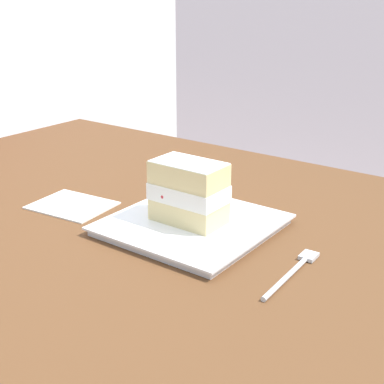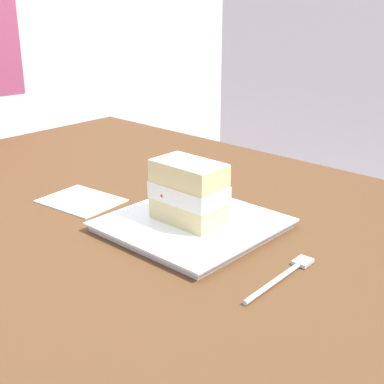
% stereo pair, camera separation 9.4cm
% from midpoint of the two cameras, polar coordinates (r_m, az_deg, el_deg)
% --- Properties ---
extents(patio_table, '(1.56, 1.07, 0.75)m').
position_cam_midpoint_polar(patio_table, '(0.99, -0.70, -8.83)').
color(patio_table, brown).
rests_on(patio_table, ground).
extents(dessert_plate, '(0.27, 0.27, 0.02)m').
position_cam_midpoint_polar(dessert_plate, '(0.96, 2.80, -3.51)').
color(dessert_plate, white).
rests_on(dessert_plate, patio_table).
extents(cake_slice, '(0.13, 0.08, 0.11)m').
position_cam_midpoint_polar(cake_slice, '(0.94, 2.53, -0.04)').
color(cake_slice, '#EAD18C').
rests_on(cake_slice, dessert_plate).
extents(dessert_fork, '(0.03, 0.17, 0.01)m').
position_cam_midpoint_polar(dessert_fork, '(0.83, 12.76, -8.60)').
color(dessert_fork, silver).
rests_on(dessert_fork, patio_table).
extents(paper_napkin, '(0.16, 0.13, 0.00)m').
position_cam_midpoint_polar(paper_napkin, '(1.10, -9.06, -0.94)').
color(paper_napkin, silver).
rests_on(paper_napkin, patio_table).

